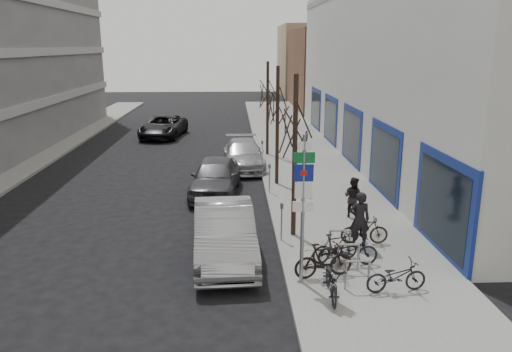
{
  "coord_description": "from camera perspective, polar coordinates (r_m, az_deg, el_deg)",
  "views": [
    {
      "loc": [
        0.62,
        -12.29,
        6.34
      ],
      "look_at": [
        1.37,
        4.3,
        2.0
      ],
      "focal_mm": 35.0,
      "sensor_mm": 36.0,
      "label": 1
    }
  ],
  "objects": [
    {
      "name": "tree_near",
      "position": [
        16.07,
        4.53,
        6.6
      ],
      "size": [
        1.8,
        1.8,
        5.5
      ],
      "color": "black",
      "rests_on": "ground"
    },
    {
      "name": "ground",
      "position": [
        13.84,
        -5.0,
        -12.68
      ],
      "size": [
        120.0,
        120.0,
        0.0
      ],
      "primitive_type": "plane",
      "color": "black",
      "rests_on": "ground"
    },
    {
      "name": "meter_mid",
      "position": [
        21.54,
        1.55,
        0.06
      ],
      "size": [
        0.1,
        0.08,
        1.27
      ],
      "color": "gray",
      "rests_on": "sidewalk_east"
    },
    {
      "name": "lane_car",
      "position": [
        36.39,
        -10.54,
        5.6
      ],
      "size": [
        3.26,
        5.82,
        1.54
      ],
      "primitive_type": "imported",
      "rotation": [
        0.0,
        0.0,
        -0.13
      ],
      "color": "black",
      "rests_on": "ground"
    },
    {
      "name": "bike_rack",
      "position": [
        14.44,
        10.47,
        -8.78
      ],
      "size": [
        0.66,
        2.26,
        0.83
      ],
      "color": "gray",
      "rests_on": "sidewalk_east"
    },
    {
      "name": "meter_back",
      "position": [
        26.89,
        0.71,
        3.01
      ],
      "size": [
        0.1,
        0.08,
        1.27
      ],
      "color": "gray",
      "rests_on": "sidewalk_east"
    },
    {
      "name": "parked_car_back",
      "position": [
        26.51,
        -1.44,
        2.46
      ],
      "size": [
        2.27,
        5.2,
        1.49
      ],
      "primitive_type": "imported",
      "rotation": [
        0.0,
        0.0,
        0.04
      ],
      "color": "#A5A5AA",
      "rests_on": "ground"
    },
    {
      "name": "tree_far",
      "position": [
        28.94,
        1.34,
        10.21
      ],
      "size": [
        1.8,
        1.8,
        5.5
      ],
      "color": "black",
      "rests_on": "ground"
    },
    {
      "name": "pedestrian_far",
      "position": [
        18.81,
        11.03,
        -2.36
      ],
      "size": [
        0.68,
        0.68,
        1.55
      ],
      "primitive_type": "imported",
      "rotation": [
        0.0,
        0.0,
        2.36
      ],
      "color": "black",
      "rests_on": "sidewalk_east"
    },
    {
      "name": "highway_sign_pole",
      "position": [
        13.0,
        5.4,
        -2.8
      ],
      "size": [
        0.55,
        0.1,
        4.2
      ],
      "color": "gray",
      "rests_on": "ground"
    },
    {
      "name": "bike_near_right",
      "position": [
        13.97,
        7.73,
        -9.46
      ],
      "size": [
        1.76,
        0.83,
        1.03
      ],
      "primitive_type": "imported",
      "rotation": [
        0.0,
        0.0,
        1.77
      ],
      "color": "black",
      "rests_on": "sidewalk_east"
    },
    {
      "name": "parked_car_mid",
      "position": [
        21.8,
        -4.68,
        -0.09
      ],
      "size": [
        2.36,
        4.94,
        1.63
      ],
      "primitive_type": "imported",
      "rotation": [
        0.0,
        0.0,
        -0.09
      ],
      "color": "#47474C",
      "rests_on": "ground"
    },
    {
      "name": "bike_mid_curb",
      "position": [
        14.79,
        10.48,
        -8.09
      ],
      "size": [
        1.79,
        0.61,
        1.08
      ],
      "primitive_type": "imported",
      "rotation": [
        0.0,
        0.0,
        1.61
      ],
      "color": "black",
      "rests_on": "sidewalk_east"
    },
    {
      "name": "tree_mid",
      "position": [
        22.49,
        2.49,
        8.93
      ],
      "size": [
        1.8,
        1.8,
        5.5
      ],
      "color": "black",
      "rests_on": "ground"
    },
    {
      "name": "sidewalk_east",
      "position": [
        23.48,
        7.01,
        -0.94
      ],
      "size": [
        5.0,
        70.0,
        0.15
      ],
      "primitive_type": "cube",
      "color": "slate",
      "rests_on": "ground"
    },
    {
      "name": "brick_building_far",
      "position": [
        53.78,
        10.94,
        11.9
      ],
      "size": [
        12.0,
        14.0,
        8.0
      ],
      "primitive_type": "cube",
      "color": "brown",
      "rests_on": "ground"
    },
    {
      "name": "tan_building_far",
      "position": [
        68.53,
        8.44,
        12.96
      ],
      "size": [
        13.0,
        12.0,
        9.0
      ],
      "primitive_type": "cube",
      "color": "#937A5B",
      "rests_on": "ground"
    },
    {
      "name": "bike_near_left",
      "position": [
        12.98,
        8.65,
        -11.43
      ],
      "size": [
        0.61,
        1.74,
        1.05
      ],
      "primitive_type": "imported",
      "rotation": [
        0.0,
        0.0,
        -0.05
      ],
      "color": "black",
      "rests_on": "sidewalk_east"
    },
    {
      "name": "bike_mid_inner",
      "position": [
        14.98,
        9.06,
        -8.03
      ],
      "size": [
        1.59,
        0.93,
        0.93
      ],
      "primitive_type": "imported",
      "rotation": [
        0.0,
        0.0,
        1.91
      ],
      "color": "black",
      "rests_on": "sidewalk_east"
    },
    {
      "name": "meter_front",
      "position": [
        16.29,
        2.95,
        -4.82
      ],
      "size": [
        0.1,
        0.08,
        1.27
      ],
      "color": "gray",
      "rests_on": "sidewalk_east"
    },
    {
      "name": "bike_far_inner",
      "position": [
        16.46,
        12.29,
        -6.05
      ],
      "size": [
        1.56,
        0.52,
        0.93
      ],
      "primitive_type": "imported",
      "rotation": [
        0.0,
        0.0,
        1.53
      ],
      "color": "black",
      "rests_on": "sidewalk_east"
    },
    {
      "name": "pedestrian_near",
      "position": [
        16.04,
        11.74,
        -4.9
      ],
      "size": [
        0.67,
        0.44,
        1.81
      ],
      "primitive_type": "imported",
      "rotation": [
        0.0,
        0.0,
        3.13
      ],
      "color": "black",
      "rests_on": "sidewalk_east"
    },
    {
      "name": "bike_far_curb",
      "position": [
        13.6,
        15.75,
        -10.7
      ],
      "size": [
        1.67,
        0.68,
        0.99
      ],
      "primitive_type": "imported",
      "rotation": [
        0.0,
        0.0,
        1.69
      ],
      "color": "black",
      "rests_on": "sidewalk_east"
    },
    {
      "name": "parked_car_front",
      "position": [
        15.29,
        -3.64,
        -6.46
      ],
      "size": [
        2.07,
        5.2,
        1.68
      ],
      "primitive_type": "imported",
      "rotation": [
        0.0,
        0.0,
        0.06
      ],
      "color": "#98999D",
      "rests_on": "ground"
    }
  ]
}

